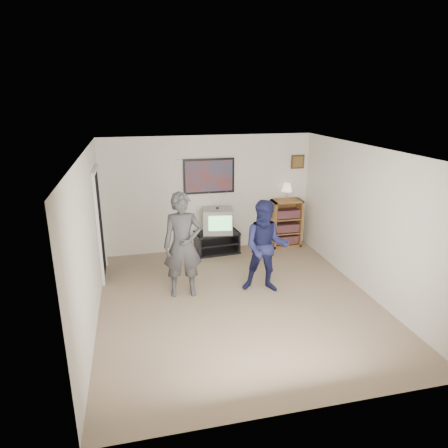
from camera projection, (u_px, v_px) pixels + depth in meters
name	position (u px, v px, depth m)	size (l,w,h in m)	color
room_shell	(234.00, 224.00, 6.59)	(4.51, 5.00, 2.51)	#7B634E
media_stand	(217.00, 242.00, 8.68)	(0.98, 0.61, 0.47)	black
crt_television	(218.00, 220.00, 8.53)	(0.62, 0.52, 0.52)	#989893
bookshelf	(286.00, 223.00, 8.97)	(0.65, 0.37, 1.07)	brown
table_lamp	(287.00, 191.00, 8.79)	(0.24, 0.24, 0.38)	beige
person_tall	(183.00, 245.00, 6.65)	(0.66, 0.43, 1.80)	#3A3A3D
person_short	(266.00, 247.00, 6.81)	(0.79, 0.62, 1.63)	#191B44
controller_left	(182.00, 229.00, 6.77)	(0.03, 0.11, 0.03)	white
controller_right	(260.00, 233.00, 7.01)	(0.03, 0.12, 0.03)	white
poster	(209.00, 176.00, 8.44)	(1.10, 0.03, 0.75)	black
air_vent	(183.00, 163.00, 8.24)	(0.28, 0.02, 0.14)	white
small_picture	(298.00, 162.00, 8.81)	(0.30, 0.03, 0.30)	#311F0F
doorway	(99.00, 225.00, 7.36)	(0.03, 0.85, 2.00)	black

